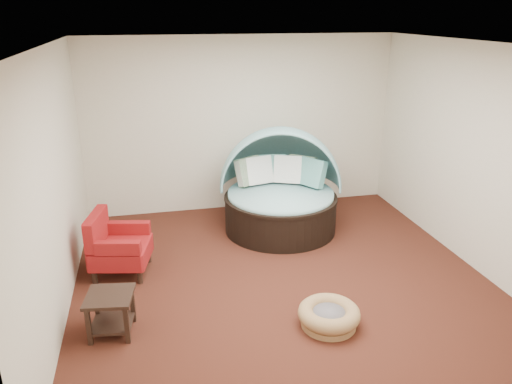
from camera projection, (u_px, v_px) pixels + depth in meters
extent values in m
plane|color=#4A2215|center=(281.00, 277.00, 6.23)|extent=(5.00, 5.00, 0.00)
plane|color=beige|center=(241.00, 125.00, 8.04)|extent=(5.00, 0.00, 5.00)
plane|color=beige|center=(380.00, 277.00, 3.46)|extent=(5.00, 0.00, 5.00)
plane|color=beige|center=(54.00, 186.00, 5.23)|extent=(0.00, 5.00, 5.00)
plane|color=beige|center=(475.00, 157.00, 6.27)|extent=(0.00, 5.00, 5.00)
plane|color=white|center=(286.00, 44.00, 5.27)|extent=(5.00, 5.00, 0.00)
cylinder|color=black|center=(280.00, 214.00, 7.50)|extent=(2.00, 2.00, 0.51)
cylinder|color=black|center=(281.00, 197.00, 7.41)|extent=(2.02, 2.02, 0.05)
cylinder|color=#9ED9D2|center=(281.00, 195.00, 7.40)|extent=(1.89, 1.89, 0.11)
cube|color=#3A7244|center=(249.00, 171.00, 7.59)|extent=(0.49, 0.43, 0.44)
cube|color=white|center=(259.00, 170.00, 7.62)|extent=(0.47, 0.33, 0.44)
cube|color=#64ADA7|center=(272.00, 168.00, 7.73)|extent=(0.44, 0.27, 0.44)
cube|color=white|center=(288.00, 169.00, 7.67)|extent=(0.48, 0.38, 0.44)
cube|color=#3A7244|center=(302.00, 169.00, 7.67)|extent=(0.48, 0.46, 0.44)
cube|color=#64ADA7|center=(312.00, 173.00, 7.51)|extent=(0.43, 0.49, 0.44)
cylinder|color=olive|center=(328.00, 323.00, 5.27)|extent=(0.68, 0.68, 0.07)
torus|color=olive|center=(329.00, 313.00, 5.23)|extent=(0.77, 0.77, 0.17)
cylinder|color=#605B60|center=(329.00, 315.00, 5.24)|extent=(0.45, 0.45, 0.10)
cylinder|color=black|center=(95.00, 277.00, 6.07)|extent=(0.08, 0.08, 0.17)
cylinder|color=black|center=(107.00, 256.00, 6.59)|extent=(0.08, 0.08, 0.17)
cylinder|color=black|center=(140.00, 277.00, 6.07)|extent=(0.08, 0.08, 0.17)
cylinder|color=black|center=(149.00, 256.00, 6.59)|extent=(0.08, 0.08, 0.17)
cube|color=maroon|center=(121.00, 252.00, 6.26)|extent=(0.82, 0.82, 0.24)
cube|color=maroon|center=(97.00, 229.00, 6.15)|extent=(0.27, 0.70, 0.40)
cube|color=maroon|center=(118.00, 248.00, 5.92)|extent=(0.56, 0.22, 0.17)
cube|color=maroon|center=(129.00, 228.00, 6.47)|extent=(0.56, 0.22, 0.17)
cube|color=black|center=(109.00, 297.00, 5.03)|extent=(0.52, 0.52, 0.04)
cube|color=black|center=(112.00, 323.00, 5.13)|extent=(0.46, 0.46, 0.03)
cube|color=black|center=(89.00, 327.00, 4.92)|extent=(0.05, 0.05, 0.41)
cube|color=black|center=(97.00, 306.00, 5.26)|extent=(0.05, 0.05, 0.41)
cube|color=black|center=(127.00, 325.00, 4.94)|extent=(0.05, 0.05, 0.41)
cube|color=black|center=(133.00, 305.00, 5.29)|extent=(0.05, 0.05, 0.41)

